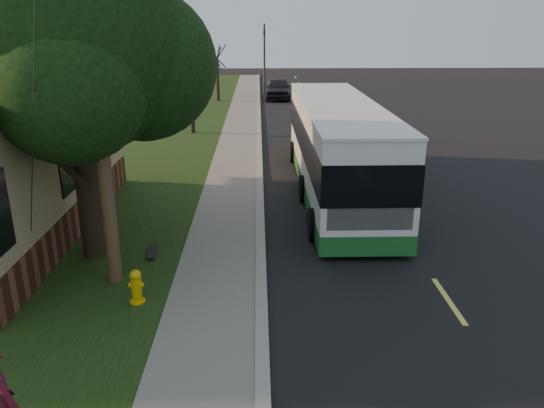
{
  "coord_description": "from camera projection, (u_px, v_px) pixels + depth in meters",
  "views": [
    {
      "loc": [
        -0.04,
        -9.92,
        5.64
      ],
      "look_at": [
        0.28,
        2.1,
        1.5
      ],
      "focal_mm": 35.0,
      "sensor_mm": 36.0,
      "label": 1
    }
  ],
  "objects": [
    {
      "name": "curb",
      "position": [
        260.0,
        173.0,
        20.65
      ],
      "size": [
        0.25,
        80.0,
        0.12
      ],
      "primitive_type": "cube",
      "color": "gray",
      "rests_on": "ground"
    },
    {
      "name": "road",
      "position": [
        362.0,
        174.0,
        20.76
      ],
      "size": [
        8.0,
        80.0,
        0.01
      ],
      "primitive_type": "cube",
      "color": "black",
      "rests_on": "ground"
    },
    {
      "name": "fire_hydrant",
      "position": [
        136.0,
        287.0,
        11.01
      ],
      "size": [
        0.32,
        0.32,
        0.74
      ],
      "color": "#E2AE0B",
      "rests_on": "grass_verge"
    },
    {
      "name": "transit_bus",
      "position": [
        337.0,
        146.0,
        17.97
      ],
      "size": [
        2.66,
        11.54,
        3.12
      ],
      "color": "silver",
      "rests_on": "ground"
    },
    {
      "name": "leafy_tree",
      "position": [
        74.0,
        44.0,
        11.93
      ],
      "size": [
        6.3,
        6.0,
        7.8
      ],
      "color": "black",
      "rests_on": "grass_verge"
    },
    {
      "name": "bare_tree_far",
      "position": [
        217.0,
        74.0,
        38.84
      ],
      "size": [
        1.38,
        1.21,
        4.03
      ],
      "color": "black",
      "rests_on": "grass_verge"
    },
    {
      "name": "skateboarder",
      "position": [
        0.0,
        407.0,
        6.81
      ],
      "size": [
        0.76,
        0.67,
        1.76
      ],
      "primitive_type": "imported",
      "rotation": [
        0.0,
        0.0,
        2.67
      ],
      "color": "#4D0F21",
      "rests_on": "grass_verge"
    },
    {
      "name": "ground",
      "position": [
        261.0,
        303.0,
        11.21
      ],
      "size": [
        120.0,
        120.0,
        0.0
      ],
      "primitive_type": "plane",
      "color": "black",
      "rests_on": "ground"
    },
    {
      "name": "grass_verge",
      "position": [
        144.0,
        174.0,
        20.54
      ],
      "size": [
        5.0,
        80.0,
        0.07
      ],
      "primitive_type": "cube",
      "color": "black",
      "rests_on": "ground"
    },
    {
      "name": "skateboard_main",
      "position": [
        153.0,
        251.0,
        13.43
      ],
      "size": [
        0.3,
        0.92,
        0.08
      ],
      "color": "black",
      "rests_on": "grass_verge"
    },
    {
      "name": "bare_tree_near",
      "position": [
        191.0,
        93.0,
        27.44
      ],
      "size": [
        1.38,
        1.21,
        4.31
      ],
      "color": "black",
      "rests_on": "grass_verge"
    },
    {
      "name": "traffic_signal",
      "position": [
        264.0,
        54.0,
        42.33
      ],
      "size": [
        0.18,
        0.22,
        5.5
      ],
      "color": "#2D2D30",
      "rests_on": "ground"
    },
    {
      "name": "utility_pole",
      "position": [
        94.0,
        75.0,
        10.56
      ],
      "size": [
        2.86,
        3.21,
        9.07
      ],
      "color": "#473321",
      "rests_on": "ground"
    },
    {
      "name": "sidewalk",
      "position": [
        234.0,
        174.0,
        20.63
      ],
      "size": [
        2.0,
        80.0,
        0.08
      ],
      "primitive_type": "cube",
      "color": "slate",
      "rests_on": "ground"
    },
    {
      "name": "distant_car",
      "position": [
        278.0,
        88.0,
        40.74
      ],
      "size": [
        2.1,
        4.78,
        1.6
      ],
      "primitive_type": "imported",
      "rotation": [
        0.0,
        0.0,
        -0.05
      ],
      "color": "black",
      "rests_on": "ground"
    }
  ]
}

